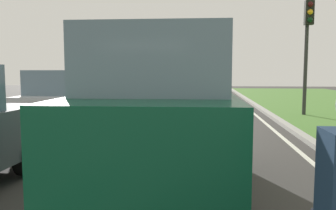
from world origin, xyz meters
The scene contains 7 objects.
ground_plane centered at (0.00, 14.00, 0.00)m, with size 60.00×60.00×0.00m, color #383533.
lane_line_center centered at (-0.70, 14.00, 0.00)m, with size 0.12×32.00×0.01m, color silver.
lane_line_right_edge centered at (3.60, 14.00, 0.00)m, with size 0.12×32.00×0.01m, color silver.
curb_right centered at (4.10, 14.00, 0.06)m, with size 0.24×48.00×0.12m, color #9E9B93.
car_suv_ahead centered at (0.90, 8.36, 1.17)m, with size 2.03×4.53×2.28m.
car_hatchback_far centered at (-2.59, 13.37, 0.88)m, with size 1.73×3.70×1.78m.
traffic_light_near_right centered at (5.42, 17.31, 3.12)m, with size 0.32×0.50×4.54m.
Camera 1 is at (1.49, 3.40, 1.77)m, focal length 37.46 mm.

